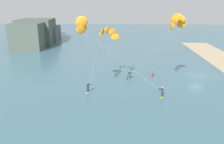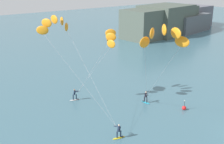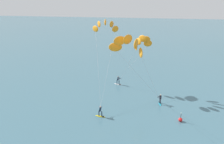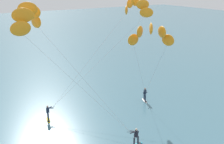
# 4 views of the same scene
# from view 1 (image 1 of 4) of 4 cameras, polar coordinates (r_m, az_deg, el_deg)

# --- Properties ---
(ground_plane) EXTENTS (240.00, 240.00, 0.00)m
(ground_plane) POSITION_cam_1_polar(r_m,az_deg,el_deg) (49.10, 20.31, -0.84)
(ground_plane) COLOR #426B7A
(kitesurfer_nearshore) EXTENTS (4.79, 12.98, 12.17)m
(kitesurfer_nearshore) POSITION_cam_1_polar(r_m,az_deg,el_deg) (32.86, -6.41, 10.76)
(kitesurfer_nearshore) COLOR yellow
(kitesurfer_nearshore) RESTS_ON ground
(kitesurfer_mid_water) EXTENTS (7.53, 9.79, 12.36)m
(kitesurfer_mid_water) POSITION_cam_1_polar(r_m,az_deg,el_deg) (38.13, 15.19, 11.34)
(kitesurfer_mid_water) COLOR #23ADD1
(kitesurfer_mid_water) RESTS_ON ground
(kitesurfer_far_out) EXTENTS (6.64, 5.40, 10.14)m
(kitesurfer_far_out) POSITION_cam_1_polar(r_m,az_deg,el_deg) (39.00, -1.34, 8.91)
(kitesurfer_far_out) COLOR white
(kitesurfer_far_out) RESTS_ON ground
(marker_buoy) EXTENTS (0.56, 0.56, 1.38)m
(marker_buoy) POSITION_cam_1_polar(r_m,az_deg,el_deg) (46.73, 10.01, -0.51)
(marker_buoy) COLOR red
(marker_buoy) RESTS_ON ground
(distant_headland) EXTENTS (39.90, 16.45, 8.59)m
(distant_headland) POSITION_cam_1_polar(r_m,az_deg,el_deg) (91.55, -17.86, 9.44)
(distant_headland) COLOR slate
(distant_headland) RESTS_ON ground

